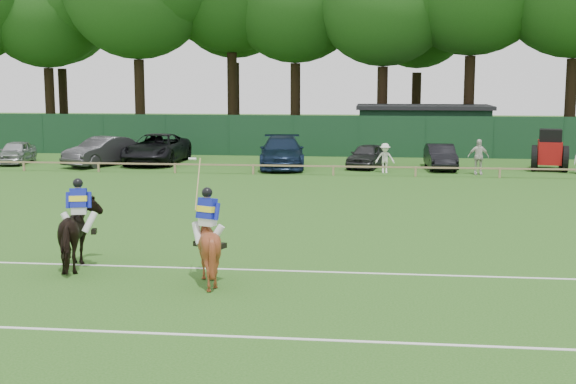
# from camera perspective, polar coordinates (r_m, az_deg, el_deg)

# --- Properties ---
(ground) EXTENTS (160.00, 160.00, 0.00)m
(ground) POSITION_cam_1_polar(r_m,az_deg,el_deg) (20.44, -2.38, -5.10)
(ground) COLOR #1E4C14
(ground) RESTS_ON ground
(horse_dark) EXTENTS (1.43, 2.27, 1.78)m
(horse_dark) POSITION_cam_1_polar(r_m,az_deg,el_deg) (20.10, -15.16, -3.04)
(horse_dark) COLOR black
(horse_dark) RESTS_ON ground
(horse_chestnut) EXTENTS (1.90, 1.99, 1.72)m
(horse_chestnut) POSITION_cam_1_polar(r_m,az_deg,el_deg) (18.24, -5.95, -4.04)
(horse_chestnut) COLOR brown
(horse_chestnut) RESTS_ON ground
(sedan_silver) EXTENTS (2.05, 3.93, 1.28)m
(sedan_silver) POSITION_cam_1_polar(r_m,az_deg,el_deg) (45.65, -19.50, 2.80)
(sedan_silver) COLOR #A6A9AB
(sedan_silver) RESTS_ON ground
(sedan_grey) EXTENTS (3.43, 5.00, 1.56)m
(sedan_grey) POSITION_cam_1_polar(r_m,az_deg,el_deg) (43.33, -13.58, 2.95)
(sedan_grey) COLOR #313133
(sedan_grey) RESTS_ON ground
(suv_black) EXTENTS (2.79, 5.95, 1.65)m
(suv_black) POSITION_cam_1_polar(r_m,az_deg,el_deg) (43.70, -9.71, 3.17)
(suv_black) COLOR black
(suv_black) RESTS_ON ground
(sedan_navy) EXTENTS (2.97, 5.90, 1.64)m
(sedan_navy) POSITION_cam_1_polar(r_m,az_deg,el_deg) (41.06, -0.46, 2.95)
(sedan_navy) COLOR #111E35
(sedan_navy) RESTS_ON ground
(hatch_grey) EXTENTS (2.46, 4.02, 1.28)m
(hatch_grey) POSITION_cam_1_polar(r_m,az_deg,el_deg) (41.32, 5.88, 2.69)
(hatch_grey) COLOR #292A2C
(hatch_grey) RESTS_ON ground
(estate_black) EXTENTS (1.58, 4.02, 1.30)m
(estate_black) POSITION_cam_1_polar(r_m,az_deg,el_deg) (41.24, 11.23, 2.58)
(estate_black) COLOR black
(estate_black) RESTS_ON ground
(spectator_left) EXTENTS (0.99, 0.61, 1.50)m
(spectator_left) POSITION_cam_1_polar(r_m,az_deg,el_deg) (39.13, 7.19, 2.50)
(spectator_left) COLOR silver
(spectator_left) RESTS_ON ground
(spectator_mid) EXTENTS (1.05, 0.47, 1.77)m
(spectator_mid) POSITION_cam_1_polar(r_m,az_deg,el_deg) (39.29, 13.91, 2.54)
(spectator_mid) COLOR beige
(spectator_mid) RESTS_ON ground
(rider_dark) EXTENTS (0.93, 0.48, 1.41)m
(rider_dark) POSITION_cam_1_polar(r_m,az_deg,el_deg) (19.95, -15.25, -0.86)
(rider_dark) COLOR silver
(rider_dark) RESTS_ON ground
(rider_chestnut) EXTENTS (0.90, 0.77, 2.05)m
(rider_chestnut) POSITION_cam_1_polar(r_m,az_deg,el_deg) (18.08, -6.02, -1.67)
(rider_chestnut) COLOR silver
(rider_chestnut) RESTS_ON ground
(pitch_lines) EXTENTS (60.00, 5.10, 0.01)m
(pitch_lines) POSITION_cam_1_polar(r_m,az_deg,el_deg) (17.11, -4.24, -7.82)
(pitch_lines) COLOR silver
(pitch_lines) RESTS_ON ground
(pitch_rail) EXTENTS (62.10, 0.10, 0.50)m
(pitch_rail) POSITION_cam_1_polar(r_m,az_deg,el_deg) (38.00, 1.88, 1.93)
(pitch_rail) COLOR #997F5B
(pitch_rail) RESTS_ON ground
(perimeter_fence) EXTENTS (92.08, 0.08, 2.50)m
(perimeter_fence) POSITION_cam_1_polar(r_m,az_deg,el_deg) (46.86, 2.81, 4.16)
(perimeter_fence) COLOR #14351E
(perimeter_fence) RESTS_ON ground
(utility_shed) EXTENTS (8.40, 4.40, 3.04)m
(utility_shed) POSITION_cam_1_polar(r_m,az_deg,el_deg) (49.81, 9.98, 4.63)
(utility_shed) COLOR #14331E
(utility_shed) RESTS_ON ground
(tree_row) EXTENTS (96.00, 12.00, 21.00)m
(tree_row) POSITION_cam_1_polar(r_m,az_deg,el_deg) (54.84, 5.46, 3.46)
(tree_row) COLOR #26561C
(tree_row) RESTS_ON ground
(tractor) EXTENTS (2.12, 2.81, 2.15)m
(tractor) POSITION_cam_1_polar(r_m,az_deg,el_deg) (42.10, 18.81, 2.90)
(tractor) COLOR maroon
(tractor) RESTS_ON ground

